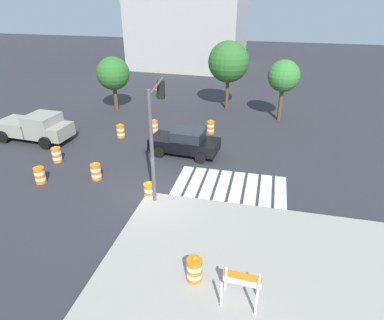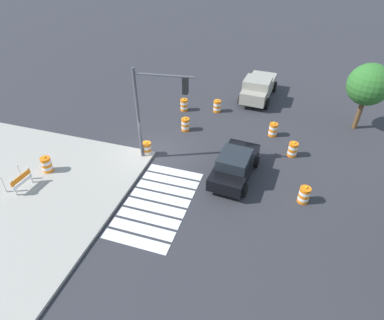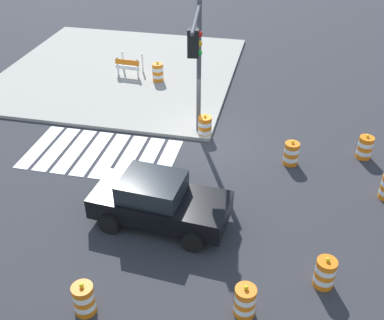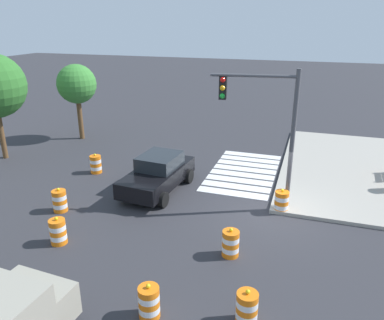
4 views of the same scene
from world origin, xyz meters
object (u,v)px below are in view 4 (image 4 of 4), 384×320
Objects in this scene: sports_car at (158,173)px; traffic_barrel_far_curb at (247,308)px; traffic_barrel_lane_center at (60,201)px; traffic_barrel_near_corner at (231,243)px; traffic_barrel_median_near at (281,202)px; traffic_light_pole at (264,115)px; street_tree_streetside_near at (77,85)px; traffic_barrel_crosswalk_end at (149,302)px; traffic_barrel_opposite_curb at (96,164)px; traffic_barrel_median_far at (58,232)px.

sports_car reaches higher than traffic_barrel_far_curb.
sports_car is 4.32m from traffic_barrel_lane_center.
traffic_barrel_near_corner is 1.00× the size of traffic_barrel_median_near.
sports_car is at bearing 86.58° from traffic_light_pole.
traffic_barrel_lane_center is at bearing 110.57° from traffic_light_pole.
traffic_barrel_near_corner is 15.78m from street_tree_streetside_near.
traffic_barrel_crosswalk_end is 7.17m from traffic_barrel_lane_center.
sports_car is at bearing 46.65° from traffic_barrel_near_corner.
traffic_barrel_crosswalk_end is 1.00× the size of traffic_barrel_far_curb.
traffic_barrel_far_curb is 0.19× the size of traffic_light_pole.
traffic_barrel_far_curb is at bearing -113.80° from traffic_barrel_lane_center.
traffic_barrel_near_corner is 0.22× the size of street_tree_streetside_near.
sports_car is at bearing 37.97° from traffic_barrel_far_curb.
street_tree_streetside_near is at bearing 28.50° from traffic_barrel_lane_center.
traffic_barrel_opposite_curb is (4.91, 8.02, 0.00)m from traffic_barrel_near_corner.
traffic_barrel_opposite_curb is (0.92, 3.80, -0.36)m from sports_car.
sports_car reaches higher than traffic_barrel_crosswalk_end.
traffic_barrel_lane_center is (2.01, 1.40, 0.00)m from traffic_barrel_median_far.
traffic_barrel_opposite_curb is at bearing 20.11° from traffic_barrel_median_far.
traffic_barrel_near_corner is at bearing -79.03° from traffic_barrel_median_far.
street_tree_streetside_near reaches higher than traffic_barrel_median_near.
sports_car is 4.35× the size of traffic_barrel_near_corner.
traffic_barrel_median_far is 0.22× the size of street_tree_streetside_near.
traffic_barrel_near_corner is 5.08m from traffic_light_pole.
traffic_barrel_median_near is (-0.42, -5.51, -0.36)m from sports_car.
sports_car is 5.54m from traffic_barrel_median_near.
traffic_barrel_far_curb is 11.87m from traffic_barrel_opposite_curb.
street_tree_streetside_near reaches higher than traffic_barrel_crosswalk_end.
traffic_barrel_lane_center is 8.77m from traffic_light_pole.
traffic_barrel_median_near is 1.00× the size of traffic_barrel_lane_center.
traffic_barrel_lane_center is at bearing -168.65° from traffic_barrel_opposite_curb.
traffic_barrel_crosswalk_end is 7.40m from traffic_barrel_median_near.
traffic_barrel_median_far and traffic_barrel_far_curb have the same top height.
traffic_light_pole is (-0.27, -4.56, 3.10)m from sports_car.
traffic_barrel_median_far is at bearing 162.74° from sports_car.
sports_car is at bearing 85.61° from traffic_barrel_median_near.
sports_car reaches higher than traffic_barrel_median_near.
sports_car is at bearing -17.26° from traffic_barrel_median_far.
traffic_barrel_median_far is 2.45m from traffic_barrel_lane_center.
traffic_barrel_near_corner is at bearing 20.64° from traffic_barrel_far_curb.
traffic_barrel_near_corner is at bearing -121.46° from traffic_barrel_opposite_curb.
traffic_barrel_crosswalk_end is 1.00× the size of traffic_barrel_median_near.
street_tree_streetside_near is (4.84, 4.01, 3.04)m from traffic_barrel_opposite_curb.
traffic_barrel_opposite_curb is 0.19× the size of traffic_light_pole.
traffic_barrel_median_far is 0.19× the size of traffic_light_pole.
traffic_barrel_near_corner and traffic_barrel_lane_center have the same top height.
traffic_barrel_crosswalk_end is at bearing 103.17° from traffic_barrel_far_curb.
traffic_barrel_median_near is at bearing -94.39° from sports_car.
traffic_barrel_lane_center and traffic_barrel_opposite_curb have the same top height.
traffic_barrel_median_far is 12.89m from street_tree_streetside_near.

